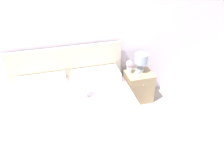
{
  "coord_description": "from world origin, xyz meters",
  "views": [
    {
      "loc": [
        -0.14,
        -3.13,
        2.4
      ],
      "look_at": [
        0.58,
        -0.57,
        0.65
      ],
      "focal_mm": 35.0,
      "sensor_mm": 36.0,
      "label": 1
    }
  ],
  "objects": [
    {
      "name": "flower_vase",
      "position": [
        1.0,
        -0.14,
        0.66
      ],
      "size": [
        0.11,
        0.11,
        0.23
      ],
      "color": "silver",
      "rests_on": "nightstand"
    },
    {
      "name": "bed",
      "position": [
        0.0,
        -0.96,
        0.3
      ],
      "size": [
        1.76,
        2.07,
        1.07
      ],
      "color": "tan",
      "rests_on": "ground_plane"
    },
    {
      "name": "ground_plane",
      "position": [
        0.0,
        0.0,
        0.0
      ],
      "size": [
        12.0,
        12.0,
        0.0
      ],
      "primitive_type": "plane",
      "color": "#BCB7B2"
    },
    {
      "name": "table_lamp",
      "position": [
        1.2,
        -0.15,
        0.75
      ],
      "size": [
        0.22,
        0.22,
        0.33
      ],
      "color": "#A8B2BC",
      "rests_on": "nightstand"
    },
    {
      "name": "nightstand",
      "position": [
        1.16,
        -0.21,
        0.27
      ],
      "size": [
        0.45,
        0.39,
        0.53
      ],
      "color": "tan",
      "rests_on": "ground_plane"
    },
    {
      "name": "teacup",
      "position": [
        1.1,
        -0.23,
        0.56
      ],
      "size": [
        0.11,
        0.11,
        0.06
      ],
      "color": "white",
      "rests_on": "nightstand"
    },
    {
      "name": "wall_back",
      "position": [
        0.0,
        0.07,
        1.3
      ],
      "size": [
        8.0,
        0.06,
        2.6
      ],
      "color": "white",
      "rests_on": "ground_plane"
    }
  ]
}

